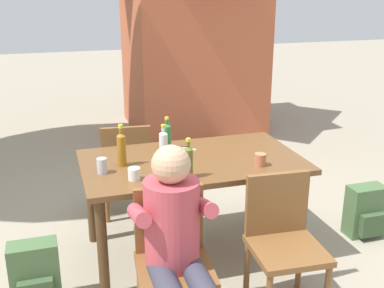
{
  "coord_description": "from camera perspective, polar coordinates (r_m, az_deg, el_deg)",
  "views": [
    {
      "loc": [
        -0.97,
        -3.16,
        2.02
      ],
      "look_at": [
        0.0,
        0.0,
        0.89
      ],
      "focal_mm": 44.64,
      "sensor_mm": 36.0,
      "label": 1
    }
  ],
  "objects": [
    {
      "name": "table_knife",
      "position": [
        3.78,
        -1.43,
        -0.38
      ],
      "size": [
        0.19,
        0.18,
        0.01
      ],
      "color": "silver",
      "rests_on": "dining_table"
    },
    {
      "name": "backpack_by_near_side",
      "position": [
        3.36,
        -18.22,
        -14.77
      ],
      "size": [
        0.31,
        0.22,
        0.45
      ],
      "color": "#47663D",
      "rests_on": "ground_plane"
    },
    {
      "name": "cup_terracotta",
      "position": [
        3.44,
        8.15,
        -1.87
      ],
      "size": [
        0.08,
        0.08,
        0.09
      ],
      "primitive_type": "cylinder",
      "color": "#BC6B47",
      "rests_on": "dining_table"
    },
    {
      "name": "ground_plane",
      "position": [
        3.87,
        0.0,
        -12.6
      ],
      "size": [
        24.0,
        24.0,
        0.0
      ],
      "primitive_type": "plane",
      "color": "gray"
    },
    {
      "name": "bottle_olive",
      "position": [
        3.17,
        -0.45,
        -2.02
      ],
      "size": [
        0.06,
        0.06,
        0.28
      ],
      "color": "#566623",
      "rests_on": "dining_table"
    },
    {
      "name": "bottle_clear",
      "position": [
        3.54,
        -3.43,
        0.07
      ],
      "size": [
        0.06,
        0.06,
        0.26
      ],
      "color": "white",
      "rests_on": "dining_table"
    },
    {
      "name": "cup_steel",
      "position": [
        3.32,
        -10.7,
        -2.58
      ],
      "size": [
        0.07,
        0.07,
        0.11
      ],
      "primitive_type": "cylinder",
      "color": "#B2B7BC",
      "rests_on": "dining_table"
    },
    {
      "name": "bottle_amber",
      "position": [
        3.41,
        -8.42,
        -0.49
      ],
      "size": [
        0.06,
        0.06,
        0.31
      ],
      "color": "#996019",
      "rests_on": "dining_table"
    },
    {
      "name": "bottle_green",
      "position": [
        3.72,
        -3.01,
        1.04
      ],
      "size": [
        0.06,
        0.06,
        0.26
      ],
      "color": "#287A38",
      "rests_on": "dining_table"
    },
    {
      "name": "dining_table",
      "position": [
        3.57,
        0.0,
        -3.26
      ],
      "size": [
        1.62,
        0.93,
        0.77
      ],
      "color": "brown",
      "rests_on": "ground_plane"
    },
    {
      "name": "backpack_by_far_side",
      "position": [
        4.25,
        20.01,
        -7.62
      ],
      "size": [
        0.3,
        0.23,
        0.43
      ],
      "color": "#47663D",
      "rests_on": "ground_plane"
    },
    {
      "name": "brick_kiosk",
      "position": [
        6.76,
        -0.07,
        13.57
      ],
      "size": [
        1.97,
        1.89,
        2.68
      ],
      "color": "#B25638",
      "rests_on": "ground_plane"
    },
    {
      "name": "chair_far_left",
      "position": [
        4.26,
        -7.84,
        -2.44
      ],
      "size": [
        0.48,
        0.48,
        0.87
      ],
      "color": "brown",
      "rests_on": "ground_plane"
    },
    {
      "name": "person_in_white_shirt",
      "position": [
        2.73,
        -1.98,
        -11.14
      ],
      "size": [
        0.47,
        0.62,
        1.18
      ],
      "color": "#B7424C",
      "rests_on": "ground_plane"
    },
    {
      "name": "chair_near_left",
      "position": [
        2.91,
        -2.36,
        -12.95
      ],
      "size": [
        0.48,
        0.48,
        0.87
      ],
      "color": "brown",
      "rests_on": "ground_plane"
    },
    {
      "name": "chair_near_right",
      "position": [
        3.14,
        10.77,
        -10.7
      ],
      "size": [
        0.47,
        0.47,
        0.87
      ],
      "color": "brown",
      "rests_on": "ground_plane"
    },
    {
      "name": "cup_white",
      "position": [
        3.18,
        -6.92,
        -3.57
      ],
      "size": [
        0.08,
        0.08,
        0.08
      ],
      "primitive_type": "cylinder",
      "color": "white",
      "rests_on": "dining_table"
    }
  ]
}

